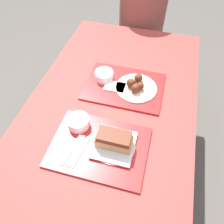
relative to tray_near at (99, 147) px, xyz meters
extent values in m
plane|color=#4C4742|center=(-0.02, 0.24, -0.74)|extent=(12.00, 12.00, 0.00)
cube|color=maroon|center=(-0.02, 0.24, -0.03)|extent=(0.91, 1.69, 0.04)
cylinder|color=maroon|center=(-0.42, 1.00, -0.40)|extent=(0.07, 0.07, 0.70)
cylinder|color=maroon|center=(0.38, 1.00, -0.40)|extent=(0.07, 0.07, 0.70)
cube|color=maroon|center=(-0.02, 1.30, -0.31)|extent=(0.87, 0.28, 0.04)
cylinder|color=maroon|center=(-0.39, 1.30, -0.54)|extent=(0.06, 0.06, 0.41)
cylinder|color=maroon|center=(0.35, 1.30, -0.54)|extent=(0.06, 0.06, 0.41)
cube|color=red|center=(0.00, 0.00, 0.00)|extent=(0.45, 0.33, 0.01)
cube|color=red|center=(0.02, 0.42, 0.00)|extent=(0.45, 0.33, 0.01)
cylinder|color=white|center=(-0.13, 0.09, 0.03)|extent=(0.11, 0.11, 0.05)
cylinder|color=beige|center=(-0.13, 0.09, 0.05)|extent=(0.10, 0.10, 0.01)
cylinder|color=beige|center=(0.07, 0.02, 0.01)|extent=(0.20, 0.20, 0.01)
cube|color=silver|center=(0.07, 0.02, 0.02)|extent=(0.19, 0.19, 0.01)
cube|color=tan|center=(0.07, 0.02, 0.05)|extent=(0.17, 0.07, 0.05)
cube|color=#562819|center=(0.07, 0.02, 0.09)|extent=(0.15, 0.08, 0.03)
cube|color=white|center=(-0.10, -0.05, 0.01)|extent=(0.03, 0.17, 0.00)
cube|color=white|center=(-0.07, -0.05, 0.01)|extent=(0.04, 0.17, 0.00)
cube|color=white|center=(-0.12, -0.05, 0.01)|extent=(0.05, 0.17, 0.00)
cube|color=#3F3F47|center=(0.01, 0.07, 0.01)|extent=(0.04, 0.03, 0.01)
cylinder|color=white|center=(-0.11, 0.45, 0.03)|extent=(0.11, 0.11, 0.05)
cylinder|color=beige|center=(-0.11, 0.45, 0.05)|extent=(0.10, 0.10, 0.01)
cylinder|color=beige|center=(0.09, 0.42, 0.01)|extent=(0.24, 0.24, 0.01)
sphere|color=#562314|center=(0.11, 0.41, 0.04)|extent=(0.04, 0.04, 0.04)
sphere|color=#562314|center=(0.09, 0.48, 0.04)|extent=(0.05, 0.05, 0.05)
sphere|color=#562314|center=(0.06, 0.42, 0.04)|extent=(0.05, 0.05, 0.05)
sphere|color=#562314|center=(0.09, 0.39, 0.04)|extent=(0.05, 0.05, 0.05)
cube|color=white|center=(-0.03, 0.40, 0.01)|extent=(0.12, 0.08, 0.01)
cylinder|color=brown|center=(-0.03, 1.30, -0.02)|extent=(0.38, 0.38, 0.56)
camera|label=1|loc=(0.19, -0.48, 0.90)|focal=35.00mm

